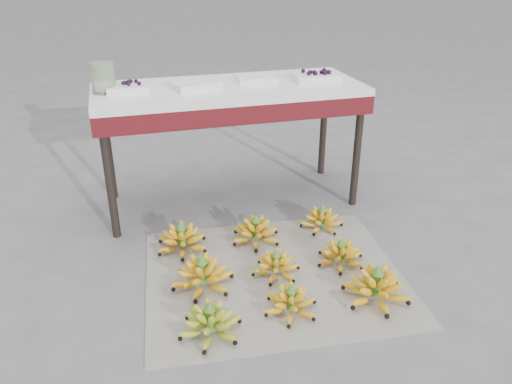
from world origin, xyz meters
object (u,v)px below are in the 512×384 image
object	(u,v)px
newspaper_mat	(274,275)
bunch_back_center	(256,232)
tray_far_left	(127,88)
bunch_front_center	(291,302)
tray_far_right	(316,77)
bunch_mid_center	(276,266)
tray_right	(257,79)
vendor_table	(229,100)
bunch_mid_left	(203,276)
bunch_mid_right	(341,255)
bunch_back_left	(182,240)
bunch_front_left	(210,323)
bunch_front_right	(376,288)
glass_jar	(103,78)
tray_left	(195,85)
bunch_back_right	(322,220)

from	to	relation	value
newspaper_mat	bunch_back_center	distance (m)	0.34
newspaper_mat	tray_far_left	bearing A→B (deg)	123.39
bunch_front_center	tray_far_left	size ratio (longest dim) A/B	1.09
tray_far_left	tray_far_right	distance (m)	1.11
bunch_mid_center	tray_right	world-z (taller)	tray_right
vendor_table	tray_far_right	bearing A→B (deg)	-3.49
tray_right	tray_far_right	xyz separation A→B (m)	(0.35, -0.07, 0.01)
bunch_mid_left	bunch_mid_right	world-z (taller)	bunch_mid_left
bunch_back_left	vendor_table	world-z (taller)	vendor_table
bunch_back_center	tray_right	bearing A→B (deg)	64.30
bunch_mid_center	tray_far_left	size ratio (longest dim) A/B	1.11
bunch_front_left	newspaper_mat	bearing A→B (deg)	41.40
bunch_front_right	glass_jar	xyz separation A→B (m)	(-1.10, 1.22, 0.76)
bunch_mid_center	bunch_back_center	xyz separation A→B (m)	(-0.01, 0.33, 0.01)
bunch_front_left	bunch_back_center	bearing A→B (deg)	60.58
bunch_front_center	bunch_back_center	distance (m)	0.63
newspaper_mat	bunch_front_right	bearing A→B (deg)	-38.68
tray_far_right	glass_jar	xyz separation A→B (m)	(-1.23, 0.06, 0.06)
newspaper_mat	bunch_back_left	size ratio (longest dim) A/B	3.78
bunch_mid_right	tray_far_right	world-z (taller)	tray_far_right
bunch_mid_right	bunch_back_left	xyz separation A→B (m)	(-0.76, 0.36, 0.01)
bunch_back_left	bunch_front_center	bearing A→B (deg)	-71.22
newspaper_mat	bunch_back_left	xyz separation A→B (m)	(-0.40, 0.36, 0.06)
bunch_mid_center	tray_left	bearing A→B (deg)	110.15
bunch_back_right	bunch_mid_left	bearing A→B (deg)	-138.45
tray_left	bunch_mid_center	bearing A→B (deg)	-75.43
newspaper_mat	tray_far_left	size ratio (longest dim) A/B	5.34
bunch_back_center	glass_jar	xyz separation A→B (m)	(-0.71, 0.57, 0.77)
bunch_front_left	glass_jar	world-z (taller)	glass_jar
bunch_mid_right	glass_jar	size ratio (longest dim) A/B	1.63
newspaper_mat	bunch_back_left	distance (m)	0.54
glass_jar	bunch_mid_left	bearing A→B (deg)	-68.71
bunch_front_center	bunch_back_center	world-z (taller)	bunch_back_center
bunch_back_right	glass_jar	bearing A→B (deg)	170.28
bunch_front_left	bunch_back_center	world-z (taller)	bunch_back_center
bunch_front_center	tray_far_right	bearing A→B (deg)	61.61
bunch_front_left	glass_jar	xyz separation A→B (m)	(-0.32, 1.23, 0.77)
bunch_front_left	tray_far_left	bearing A→B (deg)	100.11
bunch_front_left	bunch_front_center	world-z (taller)	bunch_front_left
newspaper_mat	bunch_back_center	bearing A→B (deg)	89.65
tray_far_left	tray_left	bearing A→B (deg)	-6.08
newspaper_mat	vendor_table	world-z (taller)	vendor_table
tray_left	bunch_mid_right	bearing A→B (deg)	-56.11
bunch_back_center	bunch_back_right	size ratio (longest dim) A/B	1.04
bunch_back_center	tray_left	distance (m)	0.90
bunch_mid_left	tray_right	bearing A→B (deg)	77.51
bunch_mid_left	bunch_back_center	size ratio (longest dim) A/B	1.20
bunch_mid_left	glass_jar	bearing A→B (deg)	128.98
bunch_back_left	vendor_table	size ratio (longest dim) A/B	0.21
bunch_mid_left	bunch_mid_center	world-z (taller)	bunch_mid_left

